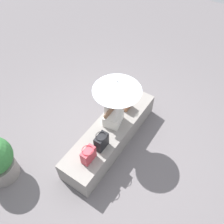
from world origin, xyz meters
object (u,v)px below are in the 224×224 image
handbag_black (127,103)px  shoulder_bag_spare (101,141)px  parasol (117,86)px  tote_bag_canvas (88,155)px  person_seated (113,108)px

handbag_black → shoulder_bag_spare: (-0.97, -0.11, 0.02)m
parasol → handbag_black: (0.43, 0.05, -0.80)m
handbag_black → parasol: bearing=-173.3°
parasol → shoulder_bag_spare: bearing=-173.7°
parasol → tote_bag_canvas: parasol is taller
person_seated → tote_bag_canvas: 0.89m
handbag_black → shoulder_bag_spare: bearing=-173.5°
parasol → tote_bag_canvas: bearing=-178.0°
tote_bag_canvas → shoulder_bag_spare: bearing=-5.6°
tote_bag_canvas → shoulder_bag_spare: (0.31, -0.03, 0.01)m
handbag_black → tote_bag_canvas: (-1.28, -0.08, 0.01)m
person_seated → parasol: bearing=-91.9°
parasol → shoulder_bag_spare: parasol is taller
parasol → person_seated: bearing=88.1°
person_seated → shoulder_bag_spare: (-0.54, -0.13, -0.24)m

